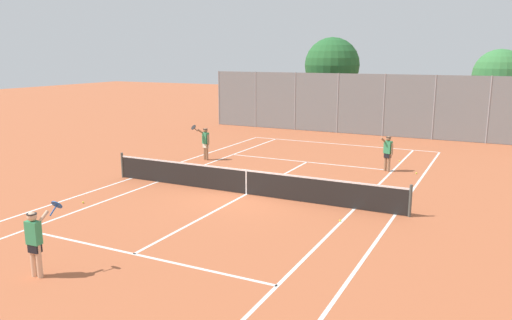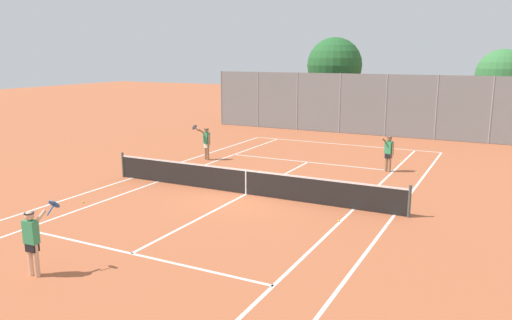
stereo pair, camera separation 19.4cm
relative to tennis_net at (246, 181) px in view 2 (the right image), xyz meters
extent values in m
plane|color=#B25B38|center=(0.00, 0.00, -0.51)|extent=(120.00, 120.00, 0.00)
cube|color=silver|center=(0.00, 11.90, -0.51)|extent=(11.00, 0.10, 0.01)
cube|color=silver|center=(-5.50, 0.00, -0.51)|extent=(0.10, 23.80, 0.01)
cube|color=silver|center=(5.50, 0.00, -0.51)|extent=(0.10, 23.80, 0.01)
cube|color=silver|center=(-4.13, 0.00, -0.51)|extent=(0.10, 23.80, 0.01)
cube|color=silver|center=(4.13, 0.00, -0.51)|extent=(0.10, 23.80, 0.01)
cube|color=silver|center=(0.00, -6.40, -0.51)|extent=(8.26, 0.10, 0.01)
cube|color=silver|center=(0.00, 6.40, -0.51)|extent=(8.26, 0.10, 0.01)
cube|color=silver|center=(0.00, 0.00, -0.51)|extent=(0.10, 12.80, 0.01)
cylinder|color=#474C47|center=(-5.95, 0.00, 0.03)|extent=(0.10, 0.10, 1.07)
cylinder|color=#474C47|center=(5.95, 0.00, 0.03)|extent=(0.10, 0.10, 1.07)
cube|color=black|center=(0.00, 0.00, -0.04)|extent=(11.90, 0.02, 0.89)
cube|color=white|center=(0.00, 0.00, 0.41)|extent=(11.90, 0.03, 0.06)
cube|color=white|center=(0.00, 0.00, -0.06)|extent=(0.05, 0.03, 0.89)
cylinder|color=#D8A884|center=(-1.23, -8.50, -0.10)|extent=(0.13, 0.13, 0.82)
cylinder|color=#D8A884|center=(-1.05, -8.48, -0.10)|extent=(0.13, 0.13, 0.82)
cube|color=black|center=(-1.14, -8.49, 0.23)|extent=(0.29, 0.20, 0.24)
cube|color=#338C59|center=(-1.14, -8.49, 0.59)|extent=(0.35, 0.22, 0.56)
sphere|color=#D8A884|center=(-1.14, -8.49, 0.98)|extent=(0.22, 0.22, 0.22)
cylinder|color=black|center=(-1.14, -8.49, 1.05)|extent=(0.23, 0.23, 0.02)
cylinder|color=#D8A884|center=(-1.36, -8.50, 0.53)|extent=(0.08, 0.08, 0.52)
cylinder|color=#D8A884|center=(-1.02, -8.34, 0.88)|extent=(0.11, 0.46, 0.35)
cylinder|color=#1E4C99|center=(-0.90, -8.07, 1.04)|extent=(0.05, 0.25, 0.22)
cylinder|color=#1E4C99|center=(-0.91, -7.95, 1.15)|extent=(0.29, 0.21, 0.23)
cylinder|color=#936B4C|center=(-4.60, 4.60, -0.10)|extent=(0.13, 0.13, 0.82)
cylinder|color=#936B4C|center=(-4.76, 4.67, -0.10)|extent=(0.13, 0.13, 0.82)
cube|color=beige|center=(-4.68, 4.63, 0.23)|extent=(0.33, 0.27, 0.24)
cube|color=#338C59|center=(-4.68, 4.63, 0.59)|extent=(0.39, 0.32, 0.56)
sphere|color=#936B4C|center=(-4.68, 4.63, 0.98)|extent=(0.22, 0.22, 0.22)
cylinder|color=black|center=(-4.68, 4.63, 1.05)|extent=(0.23, 0.23, 0.02)
cylinder|color=#936B4C|center=(-4.48, 4.55, 0.53)|extent=(0.08, 0.08, 0.52)
cylinder|color=#936B4C|center=(-4.86, 4.55, 0.88)|extent=(0.25, 0.45, 0.35)
cylinder|color=black|center=(-5.08, 4.36, 1.04)|extent=(0.13, 0.24, 0.22)
cylinder|color=black|center=(-5.12, 4.25, 1.15)|extent=(0.33, 0.29, 0.23)
cylinder|color=#936B4C|center=(3.99, 6.11, -0.10)|extent=(0.13, 0.13, 0.82)
cylinder|color=#936B4C|center=(3.83, 6.19, -0.10)|extent=(0.13, 0.13, 0.82)
cube|color=black|center=(3.91, 6.15, 0.23)|extent=(0.33, 0.28, 0.24)
cube|color=#338C59|center=(3.91, 6.15, 0.59)|extent=(0.39, 0.32, 0.56)
sphere|color=#936B4C|center=(3.91, 6.15, 0.98)|extent=(0.22, 0.22, 0.22)
cylinder|color=black|center=(3.91, 6.15, 1.05)|extent=(0.23, 0.23, 0.02)
cylinder|color=#936B4C|center=(4.11, 6.06, 0.53)|extent=(0.08, 0.08, 0.52)
cylinder|color=#936B4C|center=(3.74, 6.08, 0.88)|extent=(0.26, 0.45, 0.35)
sphere|color=#D1DB33|center=(4.04, 8.52, -0.48)|extent=(0.07, 0.07, 0.07)
sphere|color=#D1DB33|center=(4.52, 3.37, -0.48)|extent=(0.07, 0.07, 0.07)
sphere|color=#D1DB33|center=(-4.63, -3.59, -0.48)|extent=(0.07, 0.07, 0.07)
sphere|color=#D1DB33|center=(5.19, 6.22, -0.48)|extent=(0.07, 0.07, 0.07)
sphere|color=#D1DB33|center=(4.08, -1.45, -0.48)|extent=(0.07, 0.07, 0.07)
cylinder|color=gray|center=(-10.64, 16.02, 1.47)|extent=(0.08, 0.08, 3.95)
cylinder|color=gray|center=(-7.60, 16.02, 1.47)|extent=(0.08, 0.08, 3.95)
cylinder|color=gray|center=(-4.56, 16.02, 1.47)|extent=(0.08, 0.08, 3.95)
cylinder|color=gray|center=(-1.52, 16.02, 1.47)|extent=(0.08, 0.08, 3.95)
cylinder|color=gray|center=(1.52, 16.02, 1.47)|extent=(0.08, 0.08, 3.95)
cylinder|color=gray|center=(4.56, 16.02, 1.47)|extent=(0.08, 0.08, 3.95)
cylinder|color=gray|center=(7.60, 16.02, 1.47)|extent=(0.08, 0.08, 3.95)
cube|color=slate|center=(0.00, 16.02, 1.47)|extent=(21.28, 0.02, 3.91)
cylinder|color=brown|center=(-3.05, 19.29, 1.00)|extent=(0.26, 0.26, 3.01)
sphere|color=#26602D|center=(-3.05, 19.29, 3.88)|extent=(3.95, 3.95, 3.95)
sphere|color=#26602D|center=(-2.90, 19.47, 3.39)|extent=(2.45, 2.45, 2.45)
cylinder|color=brown|center=(7.92, 19.47, 0.85)|extent=(0.29, 0.29, 2.72)
sphere|color=#387A3D|center=(7.92, 19.47, 3.35)|extent=(3.25, 3.25, 3.25)
sphere|color=#387A3D|center=(7.95, 19.51, 2.95)|extent=(2.31, 2.31, 2.31)
camera|label=1|loc=(8.36, -15.99, 4.64)|focal=35.00mm
camera|label=2|loc=(8.54, -15.90, 4.64)|focal=35.00mm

